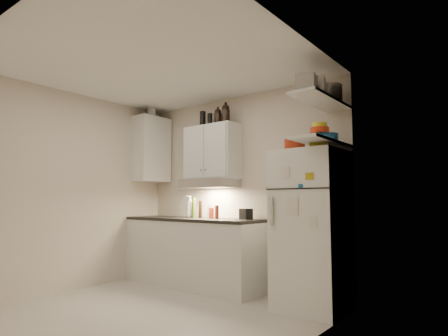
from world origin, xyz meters
The scene contains 36 objects.
floor centered at (0.00, 0.00, -0.01)m, with size 3.20×3.00×0.02m, color beige.
ceiling centered at (0.00, 0.00, 2.61)m, with size 3.20×3.00×0.02m, color white.
back_wall centered at (0.00, 1.51, 1.30)m, with size 3.20×0.02×2.60m, color beige.
left_wall centered at (-1.61, 0.00, 1.30)m, with size 0.02×3.00×2.60m, color beige.
right_wall centered at (1.61, 0.00, 1.30)m, with size 0.02×3.00×2.60m, color beige.
base_cabinet centered at (-0.55, 1.20, 0.44)m, with size 2.10×0.60×0.88m, color white.
countertop centered at (-0.55, 1.20, 0.90)m, with size 2.10×0.62×0.04m, color black.
upper_cabinet centered at (-0.30, 1.33, 1.83)m, with size 0.80×0.33×0.75m, color white.
side_cabinet centered at (-1.44, 1.20, 1.95)m, with size 0.33×0.55×1.00m, color white.
range_hood centered at (-0.30, 1.27, 1.39)m, with size 0.76×0.46×0.12m, color silver.
fridge centered at (1.25, 1.16, 0.85)m, with size 0.70×0.68×1.70m, color white.
shelf_hi centered at (1.45, 1.02, 2.20)m, with size 0.30×0.95×0.03m, color white.
shelf_lo centered at (1.45, 1.02, 1.76)m, with size 0.30×0.95×0.03m, color white.
knife_strip centered at (0.70, 1.49, 1.32)m, with size 0.42×0.02×0.03m, color black.
dutch_oven centered at (1.11, 1.07, 1.77)m, with size 0.23×0.23×0.13m, color #A92D13.
book_stack centered at (1.41, 1.01, 1.74)m, with size 0.17×0.22×0.07m, color #B49D16.
spice_jar centered at (1.37, 1.17, 1.75)m, with size 0.06×0.06×0.09m, color silver.
stock_pot centered at (1.45, 1.25, 2.31)m, with size 0.28×0.28×0.20m, color silver.
tin_a centered at (1.39, 0.98, 2.33)m, with size 0.23×0.20×0.23m, color #AAAAAD.
tin_b centered at (1.44, 0.72, 2.31)m, with size 0.18×0.18×0.18m, color #AAAAAD.
bowl_teal centered at (1.41, 1.21, 1.83)m, with size 0.25×0.25×0.10m, color #1A5D8F.
bowl_orange centered at (1.38, 1.13, 1.91)m, with size 0.20×0.20×0.06m, color red.
bowl_yellow centered at (1.38, 1.13, 1.96)m, with size 0.16×0.16×0.05m, color yellow.
plates centered at (1.46, 1.07, 1.80)m, with size 0.21×0.21×0.05m, color #1A5D8F.
growler_a centered at (-0.20, 1.33, 2.32)m, with size 0.10×0.10×0.24m, color black, non-canonical shape.
growler_b centered at (-0.04, 1.31, 2.33)m, with size 0.11×0.11×0.27m, color black, non-canonical shape.
thermos_a centered at (-0.38, 1.37, 2.30)m, with size 0.07×0.07×0.20m, color black.
thermos_b centered at (-0.50, 1.36, 2.32)m, with size 0.08×0.08×0.24m, color black.
side_jar centered at (-1.43, 1.19, 2.54)m, with size 0.13×0.13×0.18m, color silver.
soap_bottle centered at (-0.63, 1.23, 1.09)m, with size 0.13×0.13×0.34m, color white.
pepper_mill centered at (-0.14, 1.24, 1.01)m, with size 0.05×0.05×0.17m, color maroon.
oil_bottle centered at (-0.53, 1.21, 1.06)m, with size 0.05×0.05×0.28m, color #415E17.
vinegar_bottle centered at (-0.48, 1.29, 1.04)m, with size 0.05×0.05×0.24m, color black.
clear_bottle centered at (-0.30, 1.27, 1.01)m, with size 0.06×0.06×0.17m, color silver.
red_jar centered at (-0.27, 1.28, 0.99)m, with size 0.07×0.07×0.14m, color #A92D13.
caddy centered at (0.26, 1.35, 0.99)m, with size 0.16×0.11×0.14m, color black.
Camera 1 is at (3.03, -2.61, 1.16)m, focal length 30.00 mm.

